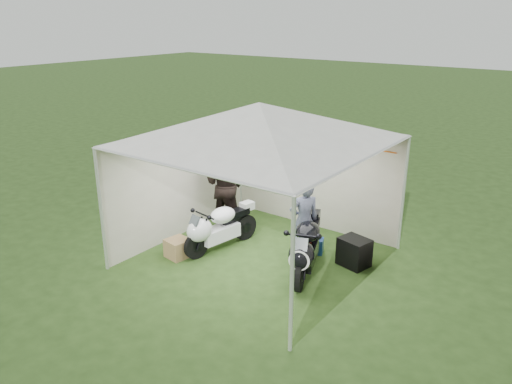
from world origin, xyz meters
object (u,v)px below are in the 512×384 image
Objects in this scene: motorcycle_black at (306,247)px; paddock_stand at (313,245)px; person_dark_jacket at (226,184)px; person_blue_jacket at (304,221)px; canopy_tent at (260,126)px; crate_0 at (184,246)px; motorcycle_white at (218,227)px; equipment_box at (354,252)px; crate_1 at (178,248)px.

motorcycle_black is 4.69× the size of paddock_stand.
person_dark_jacket reaches higher than person_blue_jacket.
canopy_tent reaches higher than person_dark_jacket.
canopy_tent reaches higher than crate_0.
motorcycle_white is at bearing 109.80° from person_dark_jacket.
canopy_tent is at bearing -153.52° from equipment_box.
person_dark_jacket is at bearing 152.81° from canopy_tent.
paddock_stand is 0.89m from equipment_box.
equipment_box is 3.35m from crate_1.
person_blue_jacket reaches higher than motorcycle_black.
canopy_tent reaches higher than paddock_stand.
person_dark_jacket is (-2.13, -0.07, 0.85)m from paddock_stand.
crate_1 is (-2.00, -1.34, -0.61)m from person_blue_jacket.
person_dark_jacket is 1.84m from crate_1.
canopy_tent reaches higher than motorcycle_white.
person_dark_jacket reaches higher than equipment_box.
motorcycle_white is at bearing -30.07° from person_blue_jacket.
person_blue_jacket is (0.71, 0.43, -1.78)m from canopy_tent.
paddock_stand is 0.20× the size of person_dark_jacket.
motorcycle_black is 0.63m from person_blue_jacket.
motorcycle_white is (-0.87, -0.21, -2.08)m from canopy_tent.
motorcycle_white is at bearing -147.36° from paddock_stand.
canopy_tent is at bearing 23.17° from motorcycle_white.
paddock_stand is 0.74m from person_blue_jacket.
paddock_stand is (1.58, 1.01, -0.34)m from motorcycle_white.
person_blue_jacket is 3.93× the size of crate_1.
motorcycle_white is 1.73m from person_blue_jacket.
paddock_stand is 2.63m from crate_1.
motorcycle_white reaches higher than equipment_box.
canopy_tent is 3.15× the size of motorcycle_white.
person_blue_jacket is at bearing 161.41° from person_dark_jacket.
equipment_box is at bearing 34.77° from motorcycle_black.
motorcycle_black reaches higher than motorcycle_white.
motorcycle_white is 0.76m from crate_0.
person_dark_jacket reaches higher than paddock_stand.
motorcycle_white is 4.43× the size of crate_1.
motorcycle_black reaches higher than crate_0.
person_blue_jacket reaches higher than paddock_stand.
motorcycle_black is 3.51× the size of equipment_box.
equipment_box is at bearing 31.64° from motorcycle_white.
paddock_stand is at bearing 36.50° from crate_0.
crate_1 is at bearing -18.47° from person_blue_jacket.
person_dark_jacket is (-2.46, 0.77, 0.46)m from motorcycle_black.
crate_0 is at bearing -123.25° from motorcycle_white.
person_dark_jacket is (-1.42, 0.73, -1.57)m from canopy_tent.
person_dark_jacket is 3.11m from equipment_box.
crate_1 is (-2.89, -1.70, -0.09)m from equipment_box.
canopy_tent is at bearing -131.64° from paddock_stand.
person_dark_jacket is 1.26× the size of person_blue_jacket.
canopy_tent is 14.13× the size of paddock_stand.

